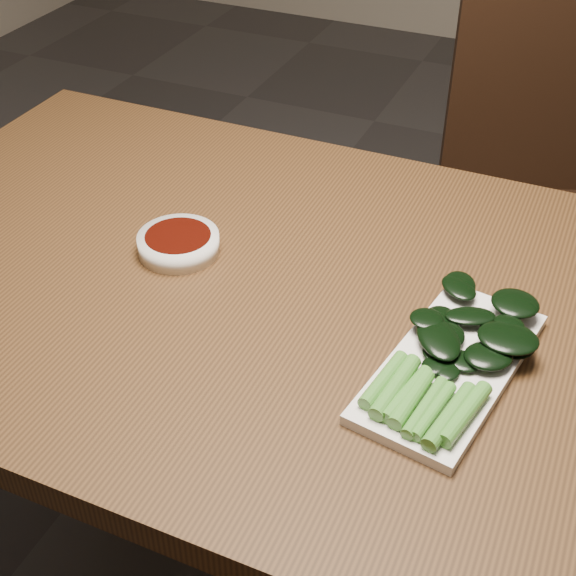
{
  "coord_description": "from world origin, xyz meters",
  "views": [
    {
      "loc": [
        0.3,
        -0.77,
        1.4
      ],
      "look_at": [
        -0.03,
        -0.02,
        0.76
      ],
      "focal_mm": 50.0,
      "sensor_mm": 36.0,
      "label": 1
    }
  ],
  "objects": [
    {
      "name": "sauce_bowl",
      "position": [
        -0.21,
        0.01,
        0.76
      ],
      "size": [
        0.11,
        0.11,
        0.03
      ],
      "color": "white",
      "rests_on": "table"
    },
    {
      "name": "table",
      "position": [
        0.0,
        0.0,
        0.68
      ],
      "size": [
        1.4,
        0.8,
        0.75
      ],
      "color": "#432913",
      "rests_on": "ground"
    },
    {
      "name": "serving_plate",
      "position": [
        0.2,
        -0.07,
        0.76
      ],
      "size": [
        0.18,
        0.3,
        0.01
      ],
      "rotation": [
        0.0,
        0.0,
        -0.16
      ],
      "color": "white",
      "rests_on": "table"
    },
    {
      "name": "gai_lan",
      "position": [
        0.2,
        -0.07,
        0.78
      ],
      "size": [
        0.18,
        0.31,
        0.03
      ],
      "color": "#4B9132",
      "rests_on": "serving_plate"
    },
    {
      "name": "chair_far",
      "position": [
        0.17,
        0.83,
        0.49
      ],
      "size": [
        0.49,
        0.49,
        0.89
      ],
      "rotation": [
        0.0,
        0.0,
        0.37
      ],
      "color": "black",
      "rests_on": "ground"
    }
  ]
}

